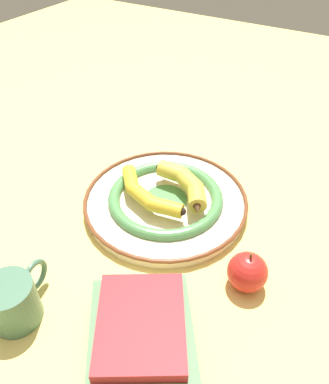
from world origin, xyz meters
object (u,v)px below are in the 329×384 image
banana_a (186,184)px  banana_b (145,193)px  coffee_mug (13,301)px  book_stack (144,334)px  decorative_bowl (165,200)px  apple (247,272)px

banana_a → banana_b: (0.06, 0.07, -0.00)m
coffee_mug → book_stack: bearing=-81.0°
banana_a → coffee_mug: 0.41m
decorative_bowl → apple: apple is taller
decorative_bowl → coffee_mug: (0.07, 0.36, 0.03)m
banana_b → book_stack: size_ratio=0.78×
apple → decorative_bowl: bearing=-24.6°
banana_a → coffee_mug: size_ratio=1.26×
banana_a → book_stack: banana_a is taller
banana_a → decorative_bowl: bearing=68.9°
coffee_mug → apple: size_ratio=1.55×
decorative_bowl → apple: bearing=155.4°
decorative_bowl → banana_a: bearing=-139.5°
banana_a → banana_b: banana_a is taller
decorative_bowl → banana_b: bearing=54.0°
banana_b → banana_a: bearing=65.9°
banana_b → book_stack: book_stack is taller
banana_a → apple: (-0.20, 0.14, -0.02)m
banana_a → banana_b: bearing=75.5°
banana_b → coffee_mug: 0.33m
banana_a → banana_b: size_ratio=0.83×
banana_a → coffee_mug: coffee_mug is taller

